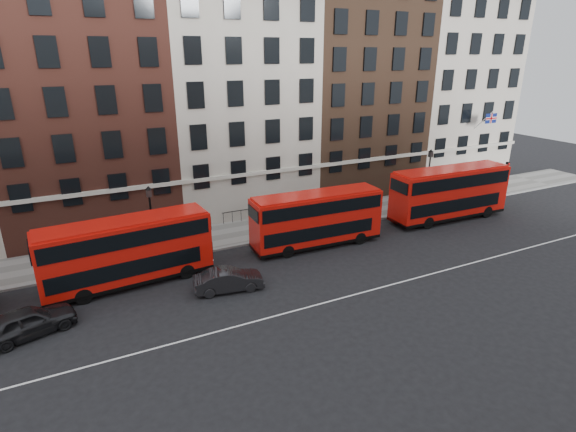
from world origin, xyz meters
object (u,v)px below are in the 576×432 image
car_rear (28,322)px  car_front (229,280)px  bus_b (127,251)px  bus_c (316,218)px  bus_d (449,192)px  traffic_light (506,171)px

car_rear → car_front: bearing=-107.1°
bus_b → car_front: bus_b is taller
car_rear → car_front: (10.87, -0.12, -0.08)m
bus_c → car_rear: 19.44m
car_front → car_rear: bearing=98.7°
bus_c → bus_b: bearing=-177.6°
bus_d → traffic_light: size_ratio=3.39×
bus_c → car_front: bearing=-154.2°
bus_b → bus_d: size_ratio=0.94×
bus_c → car_rear: (-19.08, -3.43, -1.47)m
car_rear → traffic_light: size_ratio=1.41×
bus_b → car_front: 6.62m
car_front → traffic_light: bearing=-69.2°
bus_d → traffic_light: bearing=17.4°
bus_b → car_front: (5.35, -3.55, -1.62)m
bus_d → car_front: 21.85m
bus_d → bus_c: bearing=-178.1°
bus_d → car_front: bus_d is taller
bus_c → traffic_light: size_ratio=3.09×
bus_c → car_rear: bearing=-167.4°
car_rear → car_front: car_rear is taller
car_rear → traffic_light: (43.19, 6.43, 1.66)m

